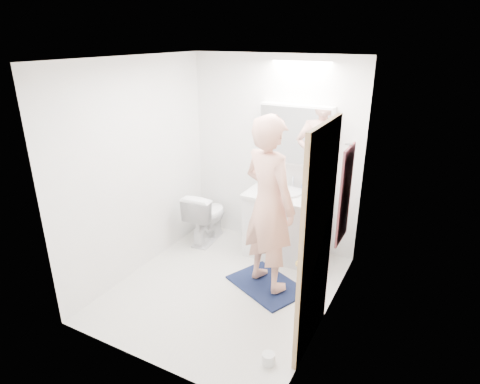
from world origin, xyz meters
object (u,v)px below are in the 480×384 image
Objects in this scene: soap_bottle_a at (270,177)px; toilet_paper_roll at (268,359)px; vanity_cabinet at (284,226)px; soap_bottle_b at (274,180)px; toilet at (207,216)px; toothbrush_cup at (305,189)px; medicine_cabinet at (296,134)px; person at (269,205)px.

soap_bottle_a is 2.27m from toilet_paper_roll.
soap_bottle_b is (-0.23, 0.18, 0.51)m from vanity_cabinet.
toothbrush_cup is at bearing -172.07° from toilet.
medicine_cabinet is (0.01, 0.21, 1.11)m from vanity_cabinet.
toothbrush_cup is (1.24, 0.28, 0.51)m from toilet.
toothbrush_cup is (0.18, 0.16, 0.48)m from vanity_cabinet.
medicine_cabinet reaches higher than toilet.
toilet is at bearing -3.10° from person.
toilet is (-1.07, -0.33, -1.15)m from medicine_cabinet.
person is at bearing -82.34° from vanity_cabinet.
vanity_cabinet is 8.18× the size of toilet_paper_roll.
toothbrush_cup is at bearing 41.66° from vanity_cabinet.
vanity_cabinet reaches higher than toilet.
person is at bearing -84.53° from medicine_cabinet.
toilet is at bearing -163.08° from medicine_cabinet.
toilet_paper_roll is at bearing -73.87° from medicine_cabinet.
toothbrush_cup is (0.17, -0.05, -0.63)m from medicine_cabinet.
vanity_cabinet is 1.28× the size of toilet.
soap_bottle_a is at bearing 114.20° from toilet_paper_roll.
toilet_paper_roll is (0.80, -1.93, -0.85)m from soap_bottle_b.
toilet_paper_roll is (0.40, -1.91, -0.82)m from toothbrush_cup.
soap_bottle_b reaches higher than toilet.
toilet is 4.59× the size of soap_bottle_b.
medicine_cabinet is 0.66m from toothbrush_cup.
vanity_cabinet reaches higher than toilet_paper_roll.
person is 0.90m from toothbrush_cup.
medicine_cabinet is 9.09× the size of toothbrush_cup.
vanity_cabinet is at bearing -57.62° from person.
person is (0.09, -0.94, -0.52)m from medicine_cabinet.
soap_bottle_b is (-0.24, -0.03, -0.60)m from medicine_cabinet.
vanity_cabinet is 1.02× the size of medicine_cabinet.
soap_bottle_b is at bearing 112.59° from toilet_paper_roll.
medicine_cabinet is 5.75× the size of soap_bottle_b.
toilet is at bearing -161.25° from soap_bottle_a.
vanity_cabinet is 0.53m from toothbrush_cup.
vanity_cabinet is at bearing -138.34° from toothbrush_cup.
soap_bottle_a is 0.08m from soap_bottle_b.
person is (0.10, -0.73, 0.59)m from vanity_cabinet.
medicine_cabinet reaches higher than toothbrush_cup.
soap_bottle_a is at bearing -165.83° from toilet.
vanity_cabinet is 0.94m from person.
toilet is 0.38× the size of person.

